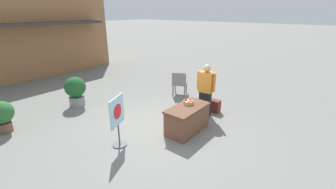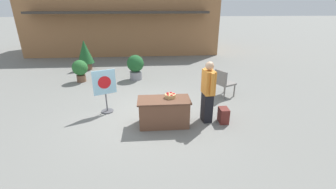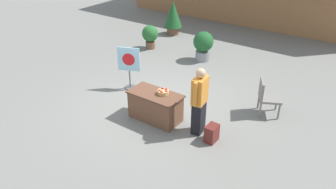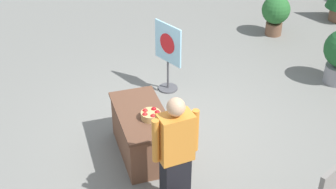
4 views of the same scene
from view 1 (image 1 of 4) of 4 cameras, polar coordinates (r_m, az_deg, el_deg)
The scene contains 9 objects.
ground_plane at distance 6.56m, azimuth -1.54°, elevation -8.81°, with size 120.00×120.00×0.00m, color slate.
display_table at distance 6.32m, azimuth 4.92°, elevation -6.20°, with size 1.37×0.69×0.74m.
apple_basket at distance 6.33m, azimuth 5.22°, elevation -1.92°, with size 0.29×0.29×0.13m.
person_visitor at distance 7.14m, azimuth 9.54°, elevation 1.04°, with size 0.30×0.61×1.69m.
backpack at distance 7.69m, azimuth 11.78°, elevation -2.90°, with size 0.24×0.34×0.42m.
poster_board at distance 5.63m, azimuth -12.68°, elevation -6.12°, with size 0.62×0.36×1.30m.
patio_chair at distance 8.93m, azimuth 2.93°, elevation 3.15°, with size 0.74×0.74×0.96m.
potted_plant_near_right at distance 8.53m, azimuth -22.43°, elevation 1.09°, with size 0.72×0.72×1.06m.
potted_plant_far_left at distance 7.69m, azimuth -36.64°, elevation -4.09°, with size 0.63×0.63×0.92m.
Camera 1 is at (-4.34, -3.71, 3.22)m, focal length 24.00 mm.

